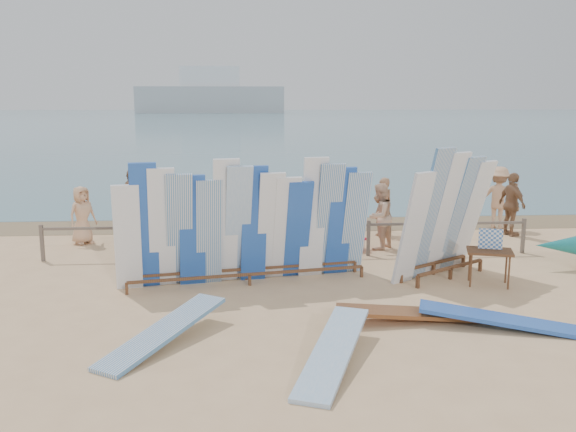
{
  "coord_description": "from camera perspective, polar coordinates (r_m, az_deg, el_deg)",
  "views": [
    {
      "loc": [
        -1.02,
        -11.73,
        3.85
      ],
      "look_at": [
        -0.03,
        2.89,
        1.07
      ],
      "focal_mm": 38.0,
      "sensor_mm": 36.0,
      "label": 1
    }
  ],
  "objects": [
    {
      "name": "beachgoer_11",
      "position": [
        19.52,
        -11.93,
        1.68
      ],
      "size": [
        0.83,
        1.65,
        1.7
      ],
      "primitive_type": "imported",
      "rotation": [
        0.0,
        0.0,
        4.92
      ],
      "color": "beige",
      "rests_on": "ground"
    },
    {
      "name": "flat_board_c",
      "position": [
        11.18,
        11.66,
        -9.6
      ],
      "size": [
        2.71,
        0.66,
        0.3
      ],
      "primitive_type": "cube",
      "rotation": [
        0.08,
        0.0,
        1.61
      ],
      "color": "brown",
      "rests_on": "ground"
    },
    {
      "name": "flat_board_b",
      "position": [
        9.32,
        4.24,
        -13.67
      ],
      "size": [
        1.5,
        2.7,
        0.43
      ],
      "primitive_type": "cube",
      "rotation": [
        0.14,
        0.0,
        -0.37
      ],
      "color": "#88B1DA",
      "rests_on": "ground"
    },
    {
      "name": "beachgoer_8",
      "position": [
        16.08,
        8.55,
        -0.04
      ],
      "size": [
        0.87,
        0.9,
        1.74
      ],
      "primitive_type": "imported",
      "rotation": [
        0.0,
        0.0,
        3.97
      ],
      "color": "beige",
      "rests_on": "ground"
    },
    {
      "name": "beachgoer_extra_1",
      "position": [
        18.92,
        -14.4,
        1.52
      ],
      "size": [
        0.89,
        1.18,
        1.84
      ],
      "primitive_type": "imported",
      "rotation": [
        0.0,
        0.0,
        1.12
      ],
      "color": "#8C6042",
      "rests_on": "ground"
    },
    {
      "name": "beachgoer_10",
      "position": [
        18.61,
        20.23,
        1.02
      ],
      "size": [
        0.71,
        1.15,
        1.83
      ],
      "primitive_type": "imported",
      "rotation": [
        0.0,
        0.0,
        1.81
      ],
      "color": "#8C6042",
      "rests_on": "ground"
    },
    {
      "name": "flat_board_e",
      "position": [
        10.2,
        -11.52,
        -11.63
      ],
      "size": [
        1.92,
        2.56,
        0.43
      ],
      "primitive_type": "cube",
      "rotation": [
        0.13,
        0.0,
        -0.57
      ],
      "color": "silver",
      "rests_on": "ground"
    },
    {
      "name": "main_surfboard_rack",
      "position": [
        12.89,
        -3.86,
        -1.07
      ],
      "size": [
        5.42,
        1.56,
        2.71
      ],
      "rotation": [
        0.0,
        0.0,
        0.18
      ],
      "color": "brown",
      "rests_on": "ground"
    },
    {
      "name": "side_surfboard_rack",
      "position": [
        13.69,
        14.43,
        -0.26
      ],
      "size": [
        2.51,
        1.99,
        2.91
      ],
      "rotation": [
        0.0,
        0.0,
        0.58
      ],
      "color": "brown",
      "rests_on": "ground"
    },
    {
      "name": "beachgoer_4",
      "position": [
        17.38,
        -6.58,
        0.73
      ],
      "size": [
        1.0,
        1.0,
        1.69
      ],
      "primitive_type": "imported",
      "rotation": [
        0.0,
        0.0,
        3.93
      ],
      "color": "#8C6042",
      "rests_on": "ground"
    },
    {
      "name": "fence",
      "position": [
        15.11,
        0.09,
        -1.54
      ],
      "size": [
        12.08,
        0.08,
        0.9
      ],
      "color": "#67594D",
      "rests_on": "ground"
    },
    {
      "name": "vendor_table",
      "position": [
        13.57,
        18.28,
        -4.5
      ],
      "size": [
        1.06,
        0.88,
        1.22
      ],
      "rotation": [
        0.0,
        0.0,
        -0.29
      ],
      "color": "brown",
      "rests_on": "ground"
    },
    {
      "name": "beach_chair_right",
      "position": [
        15.99,
        6.03,
        -2.23
      ],
      "size": [
        0.67,
        0.69,
        0.93
      ],
      "rotation": [
        0.0,
        0.0,
        0.15
      ],
      "color": "red",
      "rests_on": "ground"
    },
    {
      "name": "ground",
      "position": [
        12.39,
        1.05,
        -7.35
      ],
      "size": [
        160.0,
        160.0,
        0.0
      ],
      "primitive_type": "plane",
      "color": "#DDB17F",
      "rests_on": "ground"
    },
    {
      "name": "beachgoer_6",
      "position": [
        17.11,
        12.52,
        0.24
      ],
      "size": [
        0.86,
        0.76,
        1.6
      ],
      "primitive_type": "imported",
      "rotation": [
        0.0,
        0.0,
        0.62
      ],
      "color": "tan",
      "rests_on": "ground"
    },
    {
      "name": "beachgoer_9",
      "position": [
        19.56,
        19.1,
        1.63
      ],
      "size": [
        1.3,
        1.09,
        1.89
      ],
      "primitive_type": "imported",
      "rotation": [
        0.0,
        0.0,
        2.57
      ],
      "color": "tan",
      "rests_on": "ground"
    },
    {
      "name": "distant_ship",
      "position": [
        192.05,
        -7.28,
        11.11
      ],
      "size": [
        45.0,
        8.0,
        14.0
      ],
      "color": "#999EA3",
      "rests_on": "ocean"
    },
    {
      "name": "wet_sand_strip",
      "position": [
        19.34,
        -0.77,
        -0.72
      ],
      "size": [
        40.0,
        2.6,
        0.01
      ],
      "primitive_type": "cube",
      "color": "olive",
      "rests_on": "ground"
    },
    {
      "name": "beachgoer_2",
      "position": [
        16.11,
        -7.97,
        -0.01
      ],
      "size": [
        0.94,
        0.75,
        1.74
      ],
      "primitive_type": "imported",
      "rotation": [
        0.0,
        0.0,
        3.63
      ],
      "color": "beige",
      "rests_on": "ground"
    },
    {
      "name": "beach_chair_left",
      "position": [
        15.73,
        1.22,
        -2.38
      ],
      "size": [
        0.81,
        0.82,
        0.93
      ],
      "rotation": [
        0.0,
        0.0,
        -0.53
      ],
      "color": "red",
      "rests_on": "ground"
    },
    {
      "name": "beachgoer_0",
      "position": [
        17.44,
        -18.7,
        0.08
      ],
      "size": [
        0.8,
        0.81,
        1.58
      ],
      "primitive_type": "imported",
      "rotation": [
        0.0,
        0.0,
        0.8
      ],
      "color": "tan",
      "rests_on": "ground"
    },
    {
      "name": "beachgoer_7",
      "position": [
        17.72,
        8.86,
        0.87
      ],
      "size": [
        0.7,
        0.54,
        1.69
      ],
      "primitive_type": "imported",
      "rotation": [
        0.0,
        0.0,
        3.52
      ],
      "color": "#8C6042",
      "rests_on": "ground"
    },
    {
      "name": "beachgoer_5",
      "position": [
        18.55,
        0.61,
        1.26
      ],
      "size": [
        1.54,
        0.92,
        1.58
      ],
      "primitive_type": "imported",
      "rotation": [
        0.0,
        0.0,
        0.33
      ],
      "color": "beige",
      "rests_on": "ground"
    },
    {
      "name": "stroller",
      "position": [
        16.46,
        3.77,
        -1.39
      ],
      "size": [
        0.66,
        0.81,
        0.98
      ],
      "rotation": [
        0.0,
        0.0,
        -0.26
      ],
      "color": "red",
      "rests_on": "ground"
    },
    {
      "name": "beachgoer_3",
      "position": [
        18.73,
        -2.72,
        1.48
      ],
      "size": [
        0.74,
        1.16,
        1.67
      ],
      "primitive_type": "imported",
      "rotation": [
        0.0,
        0.0,
        1.87
      ],
      "color": "tan",
      "rests_on": "ground"
    },
    {
      "name": "ocean",
      "position": [
        139.79,
        -3.49,
        9.16
      ],
      "size": [
        320.0,
        240.0,
        0.02
      ],
      "primitive_type": "cube",
      "color": "slate",
      "rests_on": "ground"
    },
    {
      "name": "flat_board_d",
      "position": [
        11.25,
        19.12,
        -9.87
      ],
      "size": [
        2.74,
        1.36,
        0.33
      ],
      "primitive_type": "cube",
      "rotation": [
        0.1,
        0.0,
        1.26
      ],
      "color": "#2453B5",
      "rests_on": "ground"
    }
  ]
}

